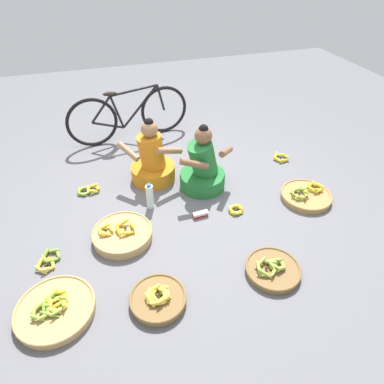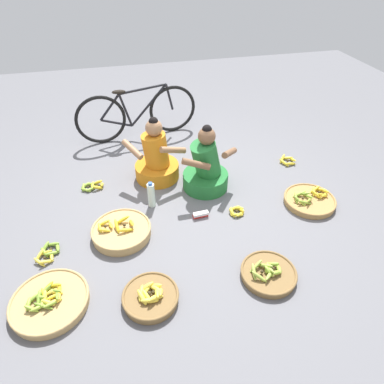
{
  "view_description": "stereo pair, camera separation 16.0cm",
  "coord_description": "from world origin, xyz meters",
  "views": [
    {
      "loc": [
        -0.74,
        -2.63,
        2.36
      ],
      "look_at": [
        0.0,
        -0.2,
        0.35
      ],
      "focal_mm": 30.97,
      "sensor_mm": 36.0,
      "label": 1
    },
    {
      "loc": [
        -0.58,
        -2.67,
        2.36
      ],
      "look_at": [
        0.0,
        -0.2,
        0.35
      ],
      "focal_mm": 30.97,
      "sensor_mm": 36.0,
      "label": 2
    }
  ],
  "objects": [
    {
      "name": "banana_basket_back_left",
      "position": [
        -0.73,
        -0.28,
        0.06
      ],
      "size": [
        0.58,
        0.58,
        0.17
      ],
      "color": "tan",
      "rests_on": "ground"
    },
    {
      "name": "loose_bananas_near_bicycle",
      "position": [
        -1.41,
        -0.38,
        0.03
      ],
      "size": [
        0.24,
        0.3,
        0.08
      ],
      "color": "yellow",
      "rests_on": "ground"
    },
    {
      "name": "banana_basket_back_right",
      "position": [
        1.31,
        -0.26,
        0.04
      ],
      "size": [
        0.56,
        0.56,
        0.14
      ],
      "color": "#A87F47",
      "rests_on": "ground"
    },
    {
      "name": "bicycle_leaning",
      "position": [
        -0.34,
        1.68,
        0.36
      ],
      "size": [
        1.7,
        0.25,
        0.73
      ],
      "color": "black",
      "rests_on": "ground"
    },
    {
      "name": "vendor_woman_front",
      "position": [
        0.28,
        0.3,
        0.25
      ],
      "size": [
        0.69,
        0.52,
        0.79
      ],
      "color": "#237233",
      "rests_on": "ground"
    },
    {
      "name": "water_bottle",
      "position": [
        -0.38,
        0.1,
        0.15
      ],
      "size": [
        0.08,
        0.08,
        0.31
      ],
      "color": "silver",
      "rests_on": "ground"
    },
    {
      "name": "loose_bananas_back_center",
      "position": [
        1.44,
        0.55,
        0.03
      ],
      "size": [
        0.22,
        0.23,
        0.09
      ],
      "color": "yellow",
      "rests_on": "ground"
    },
    {
      "name": "banana_basket_mid_left",
      "position": [
        -0.55,
        -1.07,
        0.05
      ],
      "size": [
        0.46,
        0.46,
        0.15
      ],
      "color": "brown",
      "rests_on": "ground"
    },
    {
      "name": "packet_carton_stack",
      "position": [
        0.09,
        -0.2,
        0.03
      ],
      "size": [
        0.16,
        0.07,
        0.06
      ],
      "color": "red",
      "rests_on": "ground"
    },
    {
      "name": "loose_bananas_near_vendor",
      "position": [
        -1.01,
        0.57,
        0.03
      ],
      "size": [
        0.27,
        0.19,
        0.08
      ],
      "color": "yellow",
      "rests_on": "ground"
    },
    {
      "name": "vendor_woman_behind",
      "position": [
        -0.24,
        0.62,
        0.25
      ],
      "size": [
        0.71,
        0.52,
        0.79
      ],
      "color": "orange",
      "rests_on": "ground"
    },
    {
      "name": "banana_basket_front_right",
      "position": [
        0.47,
        -1.07,
        0.04
      ],
      "size": [
        0.49,
        0.49,
        0.14
      ],
      "color": "brown",
      "rests_on": "ground"
    },
    {
      "name": "loose_bananas_front_left",
      "position": [
        0.48,
        -0.23,
        0.03
      ],
      "size": [
        0.18,
        0.19,
        0.08
      ],
      "color": "yellow",
      "rests_on": "ground"
    },
    {
      "name": "banana_basket_front_center",
      "position": [
        -1.34,
        -0.93,
        0.05
      ],
      "size": [
        0.62,
        0.62,
        0.14
      ],
      "color": "tan",
      "rests_on": "ground"
    },
    {
      "name": "ground_plane",
      "position": [
        0.0,
        0.0,
        0.0
      ],
      "size": [
        10.0,
        10.0,
        0.0
      ],
      "primitive_type": "plane",
      "color": "slate"
    }
  ]
}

